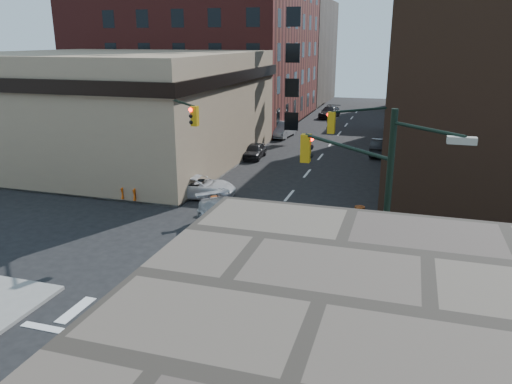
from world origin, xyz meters
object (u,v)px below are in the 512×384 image
Objects in this scene: police_car at (232,220)px; parked_car_enear at (381,147)px; pedestrian_a at (173,178)px; pedestrian_b at (151,186)px; barrel_road at (359,215)px; parked_car_wfar at (283,130)px; barricade_nw_a at (131,193)px; parked_car_wnear at (254,151)px; barricade_se_a at (410,334)px; pickup at (197,186)px; barrel_bank at (215,204)px.

police_car is 22.87m from parked_car_enear.
pedestrian_b is (-0.36, -2.47, 0.15)m from pedestrian_a.
barrel_road is at bearing -2.94° from pedestrian_b.
parked_car_wfar is 4.74× the size of barrel_road.
parked_car_wfar is at bearing 81.22° from pedestrian_b.
parked_car_enear is 18.30m from barrel_road.
parked_car_enear is 23.55m from barricade_nw_a.
pedestrian_a is at bearing -103.65° from parked_car_wnear.
pickup is at bearing 47.88° from barricade_se_a.
parked_car_wnear reaches higher than barricade_nw_a.
barrel_road is 8.60m from barrel_bank.
barricade_se_a is at bearing -141.46° from pickup.
parked_car_enear reaches higher than pickup.
barrel_bank is 0.75× the size of barricade_se_a.
pedestrian_b is (-2.38, -1.85, 0.37)m from pickup.
barricade_nw_a is at bearing 59.48° from barricade_se_a.
pedestrian_a is 3.32m from barricade_nw_a.
pedestrian_b is 2.00× the size of barrel_bank.
police_car is at bearing -11.19° from pedestrian_a.
parked_car_wnear is at bearing 127.14° from barrel_road.
pedestrian_b reaches higher than barricade_se_a.
police_car is 5.75× the size of barrel_road.
parked_car_enear is 4.51× the size of barrel_road.
parked_car_wfar is at bearing -7.23° from pickup.
barrel_bank is (-8.62, -18.70, -0.29)m from parked_car_enear.
parked_car_wnear is at bearing -84.83° from parked_car_wfar.
parked_car_enear is (10.83, 16.32, 0.04)m from pickup.
pedestrian_a reaches higher than parked_car_wfar.
pickup is 19.59m from parked_car_enear.
pedestrian_b reaches higher than barrel_road.
parked_car_enear is 3.87× the size of barricade_nw_a.
barricade_nw_a is (-8.09, 3.37, -0.26)m from police_car.
parked_car_wfar reaches higher than barrel_bank.
barricade_se_a is (2.87, -11.70, 0.11)m from barrel_road.
parked_car_wfar is (0.30, 22.22, 0.08)m from pickup.
barrel_bank is at bearing 48.29° from barricade_se_a.
barricade_se_a is at bearing 96.59° from parked_car_enear.
parked_car_wfar reaches higher than parked_car_enear.
barrel_bank is at bearing 66.43° from parked_car_enear.
police_car is 3.73× the size of pedestrian_a.
parked_car_wfar is 5.19× the size of barrel_bank.
pedestrian_a is 13.09m from barrel_road.
barricade_se_a is (16.05, -11.82, -0.47)m from pedestrian_b.
barrel_bank is at bearing -8.86° from pedestrian_b.
pickup is at bearing -85.60° from parked_car_wfar.
police_car reaches higher than barrel_road.
parked_car_enear is 3.69× the size of barricade_se_a.
pedestrian_a is at bearing 51.88° from parked_car_enear.
parked_car_wfar is at bearing 88.01° from parked_car_wnear.
barrel_road is (13.18, -0.12, -0.57)m from pedestrian_b.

